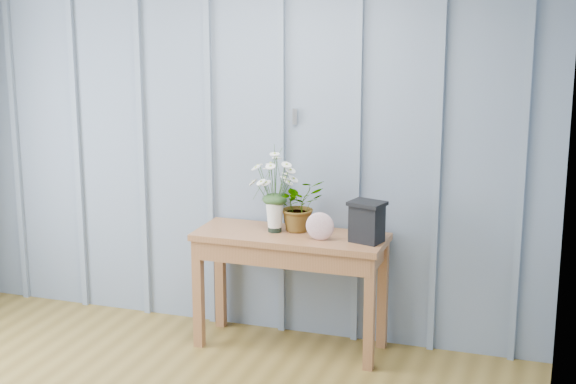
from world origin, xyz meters
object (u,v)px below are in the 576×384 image
(daisy_vase, at_px, (275,180))
(carved_box, at_px, (367,221))
(sideboard, at_px, (291,251))
(felt_disc_vessel, at_px, (320,226))

(daisy_vase, distance_m, carved_box, 0.63)
(sideboard, height_order, carved_box, carved_box)
(felt_disc_vessel, bearing_deg, sideboard, 156.12)
(daisy_vase, bearing_deg, carved_box, -3.28)
(sideboard, height_order, felt_disc_vessel, felt_disc_vessel)
(daisy_vase, height_order, carved_box, daisy_vase)
(felt_disc_vessel, bearing_deg, daisy_vase, 159.45)
(sideboard, bearing_deg, felt_disc_vessel, -19.24)
(felt_disc_vessel, distance_m, carved_box, 0.28)
(daisy_vase, distance_m, felt_disc_vessel, 0.42)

